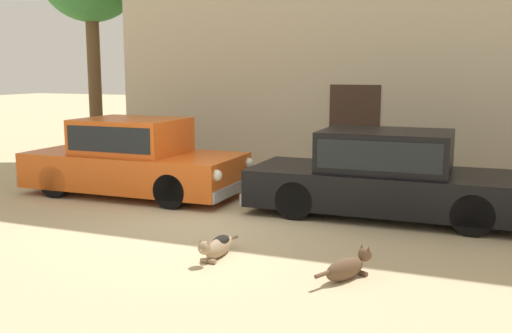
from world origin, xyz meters
TOP-DOWN VIEW (x-y plane):
  - ground_plane at (0.00, 0.00)m, footprint 80.00×80.00m
  - parked_sedan_nearest at (-2.24, 1.26)m, footprint 4.37×1.88m
  - parked_sedan_second at (2.63, 1.38)m, footprint 4.71×1.83m
  - stray_dog_spotted at (2.77, -1.82)m, footprint 0.52×0.90m
  - stray_dog_tan at (1.00, -1.68)m, footprint 0.21×1.07m

SIDE VIEW (x-z plane):
  - ground_plane at x=0.00m, z-range 0.00..0.00m
  - stray_dog_spotted at x=2.77m, z-range -0.03..0.32m
  - stray_dog_tan at x=1.00m, z-range -0.02..0.32m
  - parked_sedan_second at x=2.63m, z-range -0.01..1.42m
  - parked_sedan_nearest at x=-2.24m, z-range -0.01..1.47m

